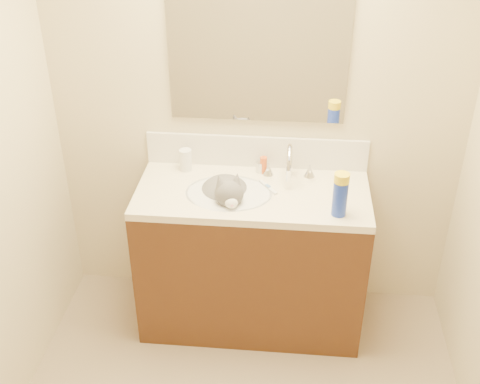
% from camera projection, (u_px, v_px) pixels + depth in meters
% --- Properties ---
extents(room_shell, '(2.24, 2.54, 2.52)m').
position_uv_depth(room_shell, '(232.00, 181.00, 1.93)').
color(room_shell, beige).
rests_on(room_shell, ground).
extents(vanity_cabinet, '(1.20, 0.55, 0.82)m').
position_uv_depth(vanity_cabinet, '(252.00, 260.00, 3.32)').
color(vanity_cabinet, '#432512').
rests_on(vanity_cabinet, ground).
extents(counter_slab, '(1.20, 0.55, 0.04)m').
position_uv_depth(counter_slab, '(252.00, 194.00, 3.09)').
color(counter_slab, beige).
rests_on(counter_slab, vanity_cabinet).
extents(basin, '(0.45, 0.36, 0.14)m').
position_uv_depth(basin, '(229.00, 204.00, 3.10)').
color(basin, silver).
rests_on(basin, vanity_cabinet).
extents(faucet, '(0.28, 0.20, 0.21)m').
position_uv_depth(faucet, '(289.00, 165.00, 3.14)').
color(faucet, silver).
rests_on(faucet, counter_slab).
extents(cat, '(0.37, 0.41, 0.31)m').
position_uv_depth(cat, '(226.00, 196.00, 3.11)').
color(cat, '#545154').
rests_on(cat, basin).
extents(backsplash, '(1.20, 0.02, 0.18)m').
position_uv_depth(backsplash, '(256.00, 152.00, 3.26)').
color(backsplash, silver).
rests_on(backsplash, counter_slab).
extents(mirror, '(0.90, 0.02, 0.80)m').
position_uv_depth(mirror, '(258.00, 45.00, 2.95)').
color(mirror, white).
rests_on(mirror, room_shell).
extents(pill_bottle, '(0.09, 0.09, 0.12)m').
position_uv_depth(pill_bottle, '(186.00, 160.00, 3.24)').
color(pill_bottle, silver).
rests_on(pill_bottle, counter_slab).
extents(pill_label, '(0.07, 0.07, 0.04)m').
position_uv_depth(pill_label, '(186.00, 163.00, 3.25)').
color(pill_label, gold).
rests_on(pill_label, pill_bottle).
extents(silver_jar, '(0.06, 0.06, 0.06)m').
position_uv_depth(silver_jar, '(261.00, 167.00, 3.24)').
color(silver_jar, '#B7B7BC').
rests_on(silver_jar, counter_slab).
extents(amber_bottle, '(0.05, 0.05, 0.09)m').
position_uv_depth(amber_bottle, '(263.00, 165.00, 3.22)').
color(amber_bottle, '#CB4F17').
rests_on(amber_bottle, counter_slab).
extents(toothbrush, '(0.10, 0.14, 0.01)m').
position_uv_depth(toothbrush, '(268.00, 187.00, 3.10)').
color(toothbrush, silver).
rests_on(toothbrush, counter_slab).
extents(toothbrush_head, '(0.03, 0.03, 0.02)m').
position_uv_depth(toothbrush_head, '(268.00, 187.00, 3.10)').
color(toothbrush_head, '#628ED2').
rests_on(toothbrush_head, counter_slab).
extents(spray_can, '(0.09, 0.09, 0.19)m').
position_uv_depth(spray_can, '(340.00, 197.00, 2.85)').
color(spray_can, '#1A32B6').
rests_on(spray_can, counter_slab).
extents(spray_cap, '(0.10, 0.10, 0.04)m').
position_uv_depth(spray_cap, '(342.00, 178.00, 2.79)').
color(spray_cap, yellow).
rests_on(spray_cap, spray_can).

